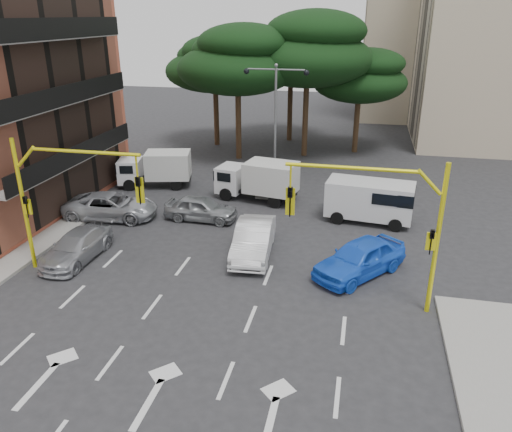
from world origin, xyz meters
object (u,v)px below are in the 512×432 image
Objects in this scene: signal_mast_left at (58,189)px; car_white_hatch at (254,239)px; signal_mast_right at (389,215)px; street_lamp_center at (276,104)px; car_blue_compact at (360,258)px; car_silver_cross_b at (201,208)px; box_truck_a at (156,169)px; van_white at (369,201)px; box_truck_b at (257,181)px; car_silver_wagon at (77,247)px; car_silver_cross_a at (111,206)px.

car_white_hatch is (7.72, 3.39, -3.09)m from signal_mast_left.
street_lamp_center is at bearing 115.91° from signal_mast_right.
car_silver_cross_b is at bearing -168.74° from car_blue_compact.
van_white is at bearing -116.63° from box_truck_a.
van_white is 7.09m from box_truck_b.
street_lamp_center is 9.01m from box_truck_a.
street_lamp_center is 1.74× the size of car_silver_wagon.
car_silver_cross_b is at bearing -87.79° from car_silver_cross_a.
car_blue_compact is 1.16× the size of car_silver_cross_b.
signal_mast_right reaches higher than box_truck_a.
street_lamp_center is 1.91× the size of car_silver_cross_b.
signal_mast_right is 16.32m from car_silver_cross_a.
box_truck_a is 7.25m from box_truck_b.
street_lamp_center is 1.63× the size of box_truck_a.
car_silver_cross_b is at bearing -150.10° from box_truck_a.
street_lamp_center is 1.64× the size of car_blue_compact.
box_truck_a is (-0.88, 12.01, -2.71)m from signal_mast_left.
car_silver_wagon is 15.40m from van_white.
car_silver_wagon is 1.10× the size of car_silver_cross_b.
car_silver_cross_b is 0.85× the size of box_truck_a.
car_silver_cross_a is at bearing -72.46° from van_white.
car_silver_wagon is (-7.08, -12.86, -4.78)m from street_lamp_center.
car_silver_cross_b is at bearing 60.90° from signal_mast_left.
car_blue_compact is 14.37m from car_silver_cross_a.
car_silver_cross_b is at bearing 56.68° from car_silver_wagon.
van_white is (0.33, 6.39, 0.36)m from car_blue_compact.
van_white is at bearing -96.40° from box_truck_b.
car_blue_compact is 9.93m from car_silver_cross_b.
car_silver_cross_b is at bearing 144.17° from signal_mast_right.
car_white_hatch is at bearing -158.59° from box_truck_b.
car_silver_cross_a is (-13.87, 3.74, -0.09)m from car_blue_compact.
van_white is at bearing 125.57° from car_blue_compact.
box_truck_a is at bearing 130.28° from car_white_hatch.
box_truck_b reaches higher than car_silver_wagon.
car_white_hatch is at bearing -37.39° from van_white.
car_blue_compact reaches higher than car_silver_cross_b.
signal_mast_right is at bearing 10.56° from van_white.
car_silver_cross_a is 8.81m from box_truck_b.
street_lamp_center is at bearing -20.84° from car_silver_cross_b.
signal_mast_right is 1.27× the size of car_blue_compact.
box_truck_a is (-14.49, 12.01, -2.71)m from signal_mast_right.
van_white is at bearing 32.12° from car_silver_wagon.
car_blue_compact is at bearing -15.23° from car_white_hatch.
signal_mast_left is 1.27× the size of car_blue_compact.
car_silver_wagon is (-7.99, -2.25, -0.15)m from car_white_hatch.
box_truck_a is at bearing 91.83° from box_truck_b.
van_white is 0.93× the size of box_truck_b.
street_lamp_center is at bearing 64.09° from signal_mast_left.
box_truck_a reaches higher than car_silver_cross_a.
signal_mast_right is 1.29× the size of van_white.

